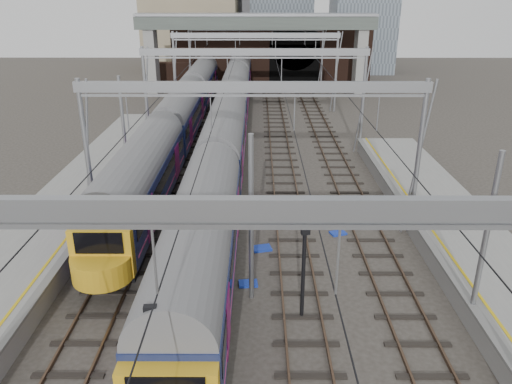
{
  "coord_description": "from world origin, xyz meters",
  "views": [
    {
      "loc": [
        0.25,
        -15.5,
        11.85
      ],
      "look_at": [
        0.16,
        7.69,
        2.4
      ],
      "focal_mm": 35.0,
      "sensor_mm": 36.0,
      "label": 1
    }
  ],
  "objects_px": {
    "signal_near_centre": "(304,253)",
    "signal_near_left": "(156,358)",
    "train_main": "(230,113)",
    "train_second": "(181,115)"
  },
  "relations": [
    {
      "from": "signal_near_centre",
      "to": "train_main",
      "type": "bearing_deg",
      "value": 90.31
    },
    {
      "from": "signal_near_left",
      "to": "train_main",
      "type": "bearing_deg",
      "value": 85.33
    },
    {
      "from": "signal_near_centre",
      "to": "signal_near_left",
      "type": "bearing_deg",
      "value": -136.34
    },
    {
      "from": "train_second",
      "to": "signal_near_centre",
      "type": "height_order",
      "value": "train_second"
    },
    {
      "from": "signal_near_left",
      "to": "signal_near_centre",
      "type": "xyz_separation_m",
      "value": [
        4.37,
        5.72,
        -0.06
      ]
    },
    {
      "from": "train_main",
      "to": "signal_near_left",
      "type": "height_order",
      "value": "signal_near_left"
    },
    {
      "from": "train_main",
      "to": "signal_near_centre",
      "type": "bearing_deg",
      "value": -80.69
    },
    {
      "from": "signal_near_left",
      "to": "signal_near_centre",
      "type": "bearing_deg",
      "value": 48.75
    },
    {
      "from": "train_main",
      "to": "train_second",
      "type": "bearing_deg",
      "value": -174.65
    },
    {
      "from": "signal_near_left",
      "to": "signal_near_centre",
      "type": "height_order",
      "value": "signal_near_left"
    }
  ]
}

